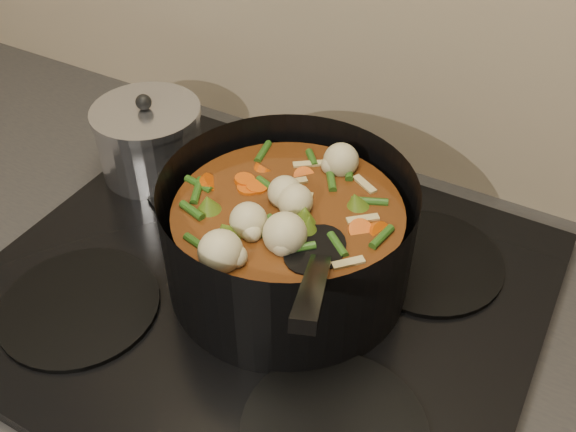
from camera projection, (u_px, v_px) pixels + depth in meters
The scene contains 3 objects.
stovetop at pixel (261, 289), 0.76m from camera, with size 0.62×0.54×0.03m.
stockpot at pixel (288, 238), 0.72m from camera, with size 0.32×0.37×0.21m.
saucepan at pixel (150, 140), 0.89m from camera, with size 0.15×0.15×0.12m.
Camera 1 is at (0.28, 1.50, 1.49)m, focal length 40.00 mm.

